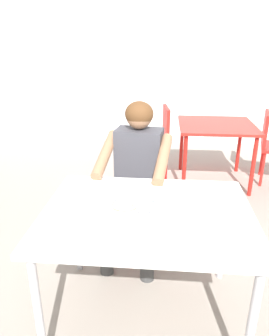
# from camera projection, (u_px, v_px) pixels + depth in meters

# --- Properties ---
(ground_plane) EXTENTS (12.00, 12.00, 0.05)m
(ground_plane) POSITION_uv_depth(u_px,v_px,m) (145.00, 323.00, 1.99)
(ground_plane) COLOR gray
(back_wall) EXTENTS (12.00, 0.12, 3.40)m
(back_wall) POSITION_uv_depth(u_px,v_px,m) (161.00, 31.00, 4.82)
(back_wall) COLOR white
(back_wall) RESTS_ON ground
(table_foreground) EXTENTS (1.15, 0.88, 0.73)m
(table_foreground) POSITION_uv_depth(u_px,v_px,m) (147.00, 222.00, 1.79)
(table_foreground) COLOR white
(table_foreground) RESTS_ON ground
(thali_tray) EXTENTS (0.29, 0.29, 0.03)m
(thali_tray) POSITION_uv_depth(u_px,v_px,m) (134.00, 207.00, 1.78)
(thali_tray) COLOR #B7BABF
(thali_tray) RESTS_ON table_foreground
(drinking_cup) EXTENTS (0.08, 0.08, 0.10)m
(drinking_cup) POSITION_uv_depth(u_px,v_px,m) (106.00, 196.00, 1.81)
(drinking_cup) COLOR silver
(drinking_cup) RESTS_ON table_foreground
(chair_foreground) EXTENTS (0.46, 0.47, 0.86)m
(chair_foreground) POSITION_uv_depth(u_px,v_px,m) (141.00, 183.00, 2.65)
(chair_foreground) COLOR red
(chair_foreground) RESTS_ON ground
(diner_foreground) EXTENTS (0.54, 0.59, 1.19)m
(diner_foreground) POSITION_uv_depth(u_px,v_px,m) (136.00, 169.00, 2.36)
(diner_foreground) COLOR #3D3D3D
(diner_foreground) RESTS_ON ground
(table_background_red) EXTENTS (0.84, 0.83, 0.70)m
(table_background_red) POSITION_uv_depth(u_px,v_px,m) (216.00, 131.00, 3.68)
(table_background_red) COLOR red
(table_background_red) RESTS_ON ground
(chair_red_left) EXTENTS (0.43, 0.45, 0.87)m
(chair_red_left) POSITION_uv_depth(u_px,v_px,m) (157.00, 138.00, 3.83)
(chair_red_left) COLOR red
(chair_red_left) RESTS_ON ground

